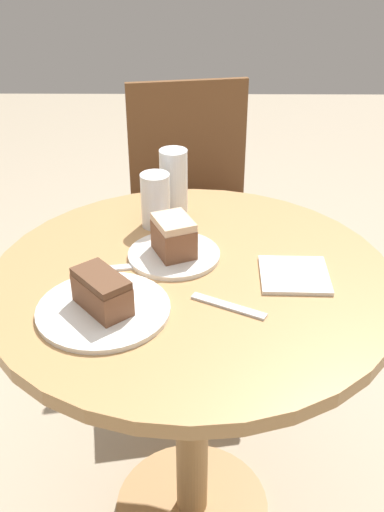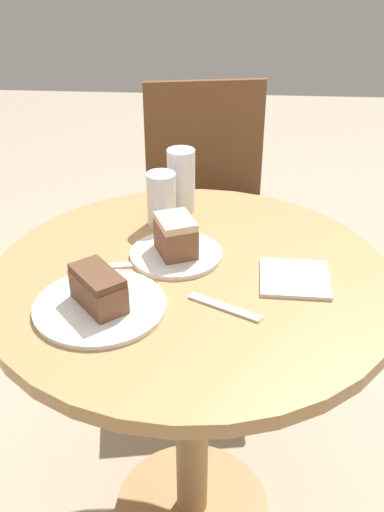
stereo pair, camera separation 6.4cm
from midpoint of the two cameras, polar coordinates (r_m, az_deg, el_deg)
name	(u,v)px [view 2 (the right image)]	position (r m, az deg, el deg)	size (l,w,h in m)	color
ground_plane	(192,509)	(1.73, 1.14, -23.01)	(8.00, 8.00, 0.00)	tan
table	(192,339)	(1.31, 1.40, -7.92)	(0.82, 0.82, 0.75)	tan
chair	(209,219)	(2.01, 2.56, 3.49)	(0.50, 0.54, 0.90)	brown
plate_near	(176,254)	(1.27, -0.10, 0.16)	(0.20, 0.20, 0.01)	silver
plate_far	(100,306)	(1.12, -7.15, -4.81)	(0.25, 0.25, 0.01)	silver
cake_slice_near	(176,236)	(1.24, -0.10, 1.94)	(0.10, 0.11, 0.08)	brown
cake_slice_far	(98,288)	(1.09, -7.29, -3.11)	(0.12, 0.13, 0.07)	brown
glass_lemonade	(161,202)	(1.37, -1.60, 5.12)	(0.07, 0.07, 0.13)	beige
glass_water	(181,184)	(1.44, 0.25, 6.83)	(0.07, 0.07, 0.15)	silver
napkin_stack	(295,278)	(1.21, 11.24, -2.12)	(0.14, 0.14, 0.01)	silver
fork	(118,266)	(1.24, -5.56, -0.93)	(0.18, 0.05, 0.00)	silver
spoon	(224,307)	(1.11, 4.76, -4.91)	(0.14, 0.09, 0.00)	silver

